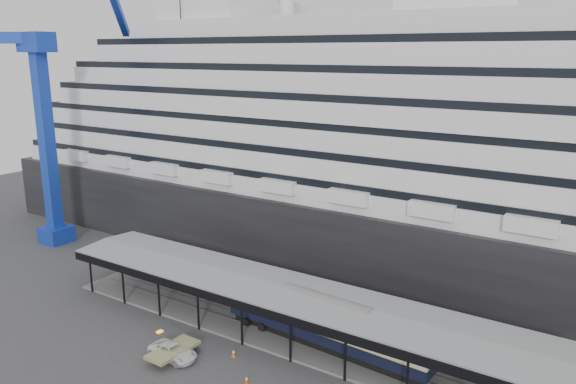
% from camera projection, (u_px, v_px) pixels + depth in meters
% --- Properties ---
extents(ground, '(200.00, 200.00, 0.00)m').
position_uv_depth(ground, '(260.00, 357.00, 53.96)').
color(ground, '#3A3A3C').
rests_on(ground, ground).
extents(cruise_ship, '(130.00, 30.00, 43.90)m').
position_uv_depth(cruise_ship, '(399.00, 129.00, 75.40)').
color(cruise_ship, black).
rests_on(cruise_ship, ground).
extents(platform_canopy, '(56.00, 9.18, 5.30)m').
position_uv_depth(platform_canopy, '(289.00, 314.00, 57.44)').
color(platform_canopy, slate).
rests_on(platform_canopy, ground).
extents(crane_blue, '(22.63, 19.19, 47.60)m').
position_uv_depth(crane_blue, '(51.00, 112.00, 81.72)').
color(crane_blue, '#1738B0').
rests_on(crane_blue, ground).
extents(port_truck, '(5.15, 2.49, 1.41)m').
position_uv_depth(port_truck, '(173.00, 351.00, 53.57)').
color(port_truck, silver).
rests_on(port_truck, ground).
extents(pullman_carriage, '(22.71, 4.35, 22.16)m').
position_uv_depth(pullman_carriage, '(325.00, 322.00, 55.08)').
color(pullman_carriage, black).
rests_on(pullman_carriage, ground).
extents(traffic_cone_left, '(0.45, 0.45, 0.81)m').
position_uv_depth(traffic_cone_left, '(234.00, 353.00, 53.86)').
color(traffic_cone_left, '#DF590C').
rests_on(traffic_cone_left, ground).
extents(traffic_cone_mid, '(0.44, 0.44, 0.74)m').
position_uv_depth(traffic_cone_mid, '(247.00, 380.00, 49.55)').
color(traffic_cone_mid, '#DC420C').
rests_on(traffic_cone_mid, ground).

